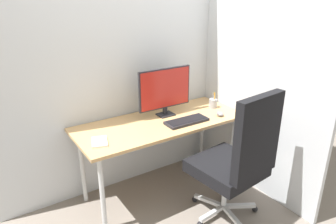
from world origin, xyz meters
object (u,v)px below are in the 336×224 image
object	(u,v)px
monitor	(165,90)
mouse	(220,114)
keyboard	(187,121)
office_chair	(238,159)
pen_holder	(213,103)
notebook	(100,142)

from	to	relation	value
monitor	mouse	world-z (taller)	monitor
monitor	keyboard	xyz separation A→B (m)	(0.06, -0.25, -0.23)
office_chair	pen_holder	distance (m)	0.79
keyboard	mouse	xyz separation A→B (m)	(0.34, -0.05, 0.01)
mouse	notebook	bearing A→B (deg)	-174.24
keyboard	mouse	world-z (taller)	mouse
keyboard	notebook	distance (m)	0.78
monitor	keyboard	size ratio (longest dim) A/B	1.35
office_chair	pen_holder	world-z (taller)	office_chair
office_chair	keyboard	world-z (taller)	office_chair
keyboard	pen_holder	world-z (taller)	pen_holder
monitor	mouse	distance (m)	0.55
keyboard	notebook	world-z (taller)	keyboard
monitor	mouse	size ratio (longest dim) A/B	6.45
mouse	keyboard	bearing A→B (deg)	-177.21
office_chair	mouse	xyz separation A→B (m)	(0.25, 0.49, 0.15)
office_chair	monitor	world-z (taller)	monitor
mouse	notebook	xyz separation A→B (m)	(-1.13, 0.09, -0.01)
office_chair	monitor	xyz separation A→B (m)	(-0.15, 0.79, 0.37)
mouse	notebook	distance (m)	1.13
mouse	pen_holder	bearing A→B (deg)	76.75
pen_holder	office_chair	bearing A→B (deg)	-116.00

